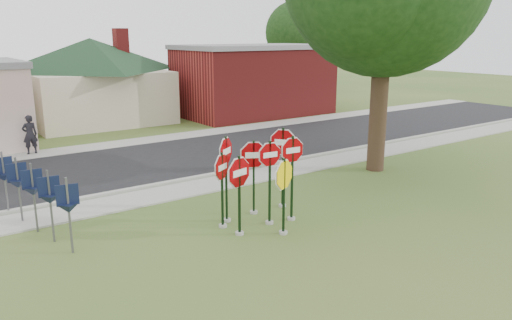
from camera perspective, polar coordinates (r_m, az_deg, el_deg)
ground at (r=13.78m, az=3.51°, el=-9.01°), size 120.00×120.00×0.00m
sidewalk_near at (r=18.10m, az=-7.50°, el=-3.27°), size 60.00×1.60×0.06m
road at (r=22.04m, az=-13.04°, el=-0.38°), size 60.00×7.00×0.04m
sidewalk_far at (r=25.97m, az=-16.72°, el=1.59°), size 60.00×1.60×0.06m
curb at (r=18.95m, az=-8.94°, el=-2.41°), size 60.00×0.20×0.14m
stop_sign_center at (r=14.32m, az=1.58°, el=-1.37°), size 0.98×0.24×2.59m
stop_sign_yellow at (r=13.65m, az=3.21°, el=-3.02°), size 1.09×0.43×2.29m
stop_sign_left at (r=13.57m, az=-1.93°, el=-2.78°), size 1.14×0.32×2.38m
stop_sign_right at (r=14.65m, az=4.17°, el=-0.74°), size 1.03×0.24×2.67m
stop_sign_back_right at (r=15.18m, az=-0.27°, el=-0.75°), size 1.02×0.53×2.44m
stop_sign_back_left at (r=14.49m, az=-3.44°, el=-0.72°), size 0.93×0.62×2.71m
stop_sign_far_right at (r=15.75m, az=3.11°, el=0.57°), size 0.69×0.97×2.72m
stop_sign_far_left at (r=14.14m, az=-3.90°, el=-2.35°), size 0.91×0.52×2.32m
route_sign_row at (r=15.14m, az=-24.11°, el=-3.19°), size 1.43×4.63×2.00m
building_house at (r=33.40m, az=-18.30°, el=10.43°), size 11.60×11.60×6.20m
building_brick at (r=34.80m, az=-0.24°, el=9.20°), size 10.20×6.20×4.75m
bg_tree_right at (r=46.73m, az=4.61°, el=14.32°), size 5.60×5.60×8.40m
pedestrian at (r=25.13m, az=-24.43°, el=2.68°), size 0.68×0.46×1.81m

